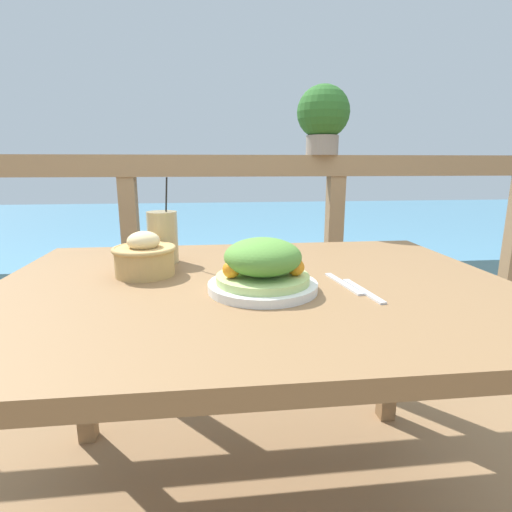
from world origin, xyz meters
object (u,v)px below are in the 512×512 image
object	(u,v)px
bread_basket	(145,257)
potted_plant	(323,116)
salad_plate	(263,268)
drink_glass	(163,237)

from	to	relation	value
bread_basket	potted_plant	world-z (taller)	potted_plant
salad_plate	drink_glass	distance (m)	0.40
salad_plate	bread_basket	xyz separation A→B (m)	(-0.29, 0.17, -0.00)
salad_plate	drink_glass	bearing A→B (deg)	130.59
drink_glass	potted_plant	xyz separation A→B (m)	(0.63, 0.57, 0.41)
salad_plate	potted_plant	distance (m)	1.04
drink_glass	bread_basket	size ratio (longest dim) A/B	1.52
salad_plate	potted_plant	bearing A→B (deg)	66.80
salad_plate	bread_basket	world-z (taller)	salad_plate
drink_glass	bread_basket	bearing A→B (deg)	-103.86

